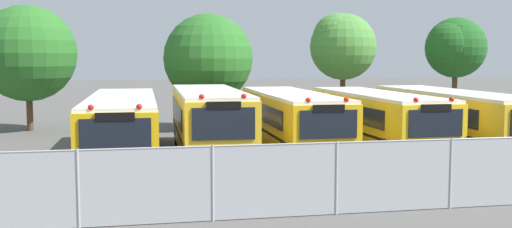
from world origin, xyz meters
The scene contains 11 objects.
ground_plane centered at (0.00, 0.00, 0.00)m, with size 160.00×160.00×0.00m, color #514F4C.
school_bus_0 centered at (-6.80, -0.06, 1.33)m, with size 2.64×11.67×2.51m.
school_bus_1 centered at (-3.49, -0.18, 1.43)m, with size 2.66×9.86×2.73m.
school_bus_2 centered at (-0.07, 0.20, 1.35)m, with size 2.51×10.26×2.56m.
school_bus_3 centered at (3.46, -0.17, 1.34)m, with size 2.60×10.09×2.54m.
school_bus_4 centered at (6.91, -0.26, 1.35)m, with size 2.62×11.31×2.56m.
tree_0 centered at (-11.66, 9.65, 4.01)m, with size 5.02×5.02×6.58m.
tree_1 centered at (-2.44, 8.45, 3.76)m, with size 4.76×4.76×6.18m.
tree_2 centered at (5.24, 9.25, 4.60)m, with size 3.80×3.80×6.38m.
tree_3 centered at (11.62, 8.19, 4.43)m, with size 3.66×3.47×6.15m.
chainlink_fence centered at (0.07, -9.56, 0.95)m, with size 21.42×0.07×1.82m.
Camera 1 is at (-6.17, -23.25, 3.87)m, focal length 41.74 mm.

